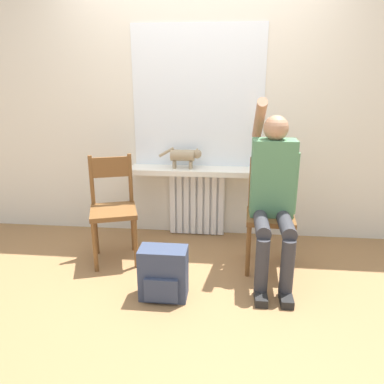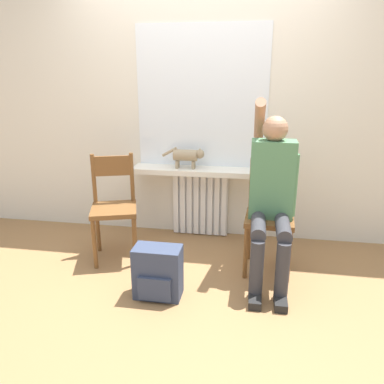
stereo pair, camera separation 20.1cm
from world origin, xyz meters
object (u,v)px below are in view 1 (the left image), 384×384
Objects in this scene: chair_right at (270,213)px; person at (273,190)px; chair_left at (113,207)px; cat at (185,155)px; backpack at (163,274)px.

person is at bearing -87.68° from chair_right.
person reaches higher than chair_left.
person is at bearing -39.40° from cat.
cat is at bearing 140.60° from person.
chair_right and cat have the same top height.
cat is (-0.77, 0.51, 0.36)m from chair_right.
cat is at bearing 149.24° from chair_right.
chair_right is 0.99m from cat.
cat is (-0.77, 0.63, 0.12)m from person.
chair_left is 1.00× the size of chair_right.
person is (1.33, -0.12, 0.23)m from chair_left.
chair_left and chair_right have the same top height.
backpack is (-0.80, -0.56, -0.29)m from chair_right.
chair_right is at bearing 35.18° from backpack.
backpack is (-0.80, -0.45, -0.52)m from person.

